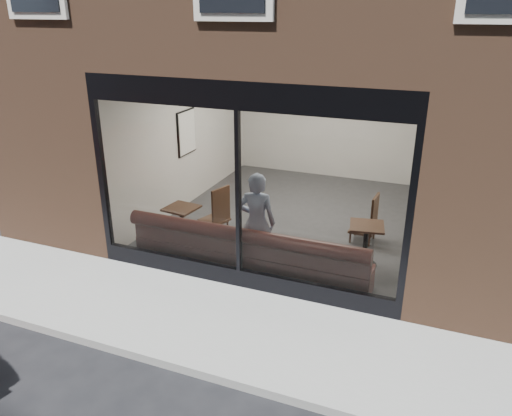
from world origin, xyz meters
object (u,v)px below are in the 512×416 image
at_px(banquette, 249,262).
at_px(person, 257,223).
at_px(cafe_table_right, 367,226).
at_px(cafe_table_left, 181,208).
at_px(cafe_chair_right, 363,230).
at_px(cafe_chair_left, 214,220).

relative_size(banquette, person, 2.35).
height_order(banquette, cafe_table_right, cafe_table_right).
bearing_deg(banquette, cafe_table_left, 160.56).
distance_m(banquette, cafe_chair_right, 2.45).
bearing_deg(cafe_chair_left, banquette, 152.73).
distance_m(cafe_chair_left, cafe_chair_right, 2.86).
bearing_deg(banquette, cafe_chair_right, 52.26).
relative_size(cafe_chair_left, cafe_chair_right, 1.04).
distance_m(cafe_table_right, cafe_chair_left, 3.06).
xyz_separation_m(person, cafe_chair_left, (-1.33, 1.11, -0.61)).
relative_size(cafe_table_left, cafe_chair_left, 1.16).
bearing_deg(cafe_table_right, cafe_chair_left, 173.99).
xyz_separation_m(cafe_table_right, cafe_chair_right, (-0.21, 0.93, -0.50)).
bearing_deg(cafe_chair_right, banquette, 56.14).
distance_m(banquette, cafe_table_right, 2.05).
distance_m(banquette, cafe_table_left, 1.73).
distance_m(person, cafe_table_left, 1.64).
bearing_deg(cafe_chair_right, cafe_table_right, 106.42).
bearing_deg(cafe_chair_left, cafe_chair_right, -149.08).
height_order(cafe_table_left, cafe_chair_left, cafe_table_left).
bearing_deg(person, banquette, 69.50).
xyz_separation_m(cafe_table_left, cafe_chair_left, (0.27, 0.77, -0.50)).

